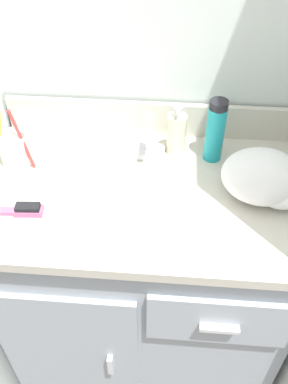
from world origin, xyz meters
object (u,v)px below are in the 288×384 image
(toothbrush_cup, at_px, (14,149))
(soap_dispenser, at_px, (177,133))
(shaving_cream_can, at_px, (215,131))
(hairbrush, at_px, (18,210))
(hand_towel, at_px, (266,179))

(toothbrush_cup, xyz_separation_m, soap_dispenser, (0.44, 0.09, 0.01))
(soap_dispenser, height_order, shaving_cream_can, shaving_cream_can)
(hairbrush, bearing_deg, hand_towel, 6.96)
(hand_towel, bearing_deg, toothbrush_cup, 174.06)
(soap_dispenser, bearing_deg, shaving_cream_can, -10.42)
(soap_dispenser, distance_m, shaving_cream_can, 0.11)
(hand_towel, bearing_deg, shaving_cream_can, 131.49)
(soap_dispenser, bearing_deg, hand_towel, -35.09)
(toothbrush_cup, xyz_separation_m, shaving_cream_can, (0.55, 0.07, 0.04))
(toothbrush_cup, height_order, hairbrush, toothbrush_cup)
(shaving_cream_can, xyz_separation_m, hairbrush, (-0.49, -0.26, -0.08))
(toothbrush_cup, relative_size, shaving_cream_can, 1.05)
(hairbrush, xyz_separation_m, hand_towel, (0.62, 0.12, 0.05))
(hand_towel, bearing_deg, hairbrush, -169.34)
(soap_dispenser, relative_size, shaving_cream_can, 0.83)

